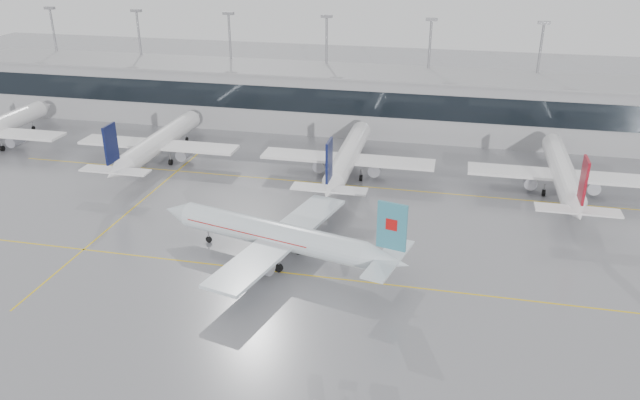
# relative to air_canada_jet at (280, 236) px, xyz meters

# --- Properties ---
(ground) EXTENTS (320.00, 320.00, 0.00)m
(ground) POSITION_rel_air_canada_jet_xyz_m (3.22, -2.89, -3.55)
(ground) COLOR gray
(ground) RESTS_ON ground
(taxi_line_main) EXTENTS (120.00, 0.25, 0.01)m
(taxi_line_main) POSITION_rel_air_canada_jet_xyz_m (3.22, -2.89, -3.54)
(taxi_line_main) COLOR yellow
(taxi_line_main) RESTS_ON ground
(taxi_line_north) EXTENTS (120.00, 0.25, 0.01)m
(taxi_line_north) POSITION_rel_air_canada_jet_xyz_m (3.22, 27.11, -3.54)
(taxi_line_north) COLOR yellow
(taxi_line_north) RESTS_ON ground
(taxi_line_cross) EXTENTS (0.25, 60.00, 0.01)m
(taxi_line_cross) POSITION_rel_air_canada_jet_xyz_m (-26.78, 12.11, -3.54)
(taxi_line_cross) COLOR yellow
(taxi_line_cross) RESTS_ON ground
(terminal) EXTENTS (180.00, 15.00, 12.00)m
(terminal) POSITION_rel_air_canada_jet_xyz_m (3.22, 59.11, 2.45)
(terminal) COLOR gray
(terminal) RESTS_ON ground
(terminal_glass) EXTENTS (180.00, 0.20, 5.00)m
(terminal_glass) POSITION_rel_air_canada_jet_xyz_m (3.22, 51.56, 3.95)
(terminal_glass) COLOR black
(terminal_glass) RESTS_ON ground
(terminal_roof) EXTENTS (182.00, 16.00, 0.40)m
(terminal_roof) POSITION_rel_air_canada_jet_xyz_m (3.22, 59.11, 8.65)
(terminal_roof) COLOR gray
(terminal_roof) RESTS_ON ground
(light_masts) EXTENTS (156.40, 1.00, 22.60)m
(light_masts) POSITION_rel_air_canada_jet_xyz_m (3.22, 65.11, 9.80)
(light_masts) COLOR gray
(light_masts) RESTS_ON ground
(air_canada_jet) EXTENTS (35.54, 28.72, 11.21)m
(air_canada_jet) POSITION_rel_air_canada_jet_xyz_m (0.00, 0.00, 0.00)
(air_canada_jet) COLOR silver
(air_canada_jet) RESTS_ON ground
(parked_jet_b) EXTENTS (29.64, 36.96, 11.72)m
(parked_jet_b) POSITION_rel_air_canada_jet_xyz_m (-31.78, 30.80, 0.17)
(parked_jet_b) COLOR white
(parked_jet_b) RESTS_ON ground
(parked_jet_c) EXTENTS (29.64, 36.96, 11.72)m
(parked_jet_c) POSITION_rel_air_canada_jet_xyz_m (3.22, 30.80, 0.17)
(parked_jet_c) COLOR white
(parked_jet_c) RESTS_ON ground
(parked_jet_d) EXTENTS (29.64, 36.96, 11.72)m
(parked_jet_d) POSITION_rel_air_canada_jet_xyz_m (38.22, 30.80, 0.17)
(parked_jet_d) COLOR white
(parked_jet_d) RESTS_ON ground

